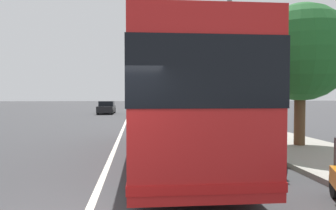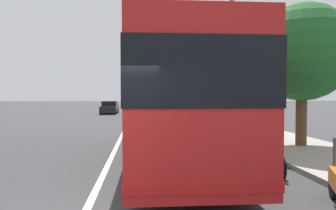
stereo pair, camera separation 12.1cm
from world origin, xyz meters
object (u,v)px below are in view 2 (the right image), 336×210
coach_bus (173,98)px  roadside_tree_mid_block (302,53)px  roadside_tree_far_block (193,76)px  car_behind_bus (110,108)px  utility_pole (232,63)px  motorcycle_mid_row (273,155)px  car_far_distant (150,108)px

coach_bus → roadside_tree_mid_block: roadside_tree_mid_block is taller
roadside_tree_far_block → car_behind_bus: bearing=74.6°
roadside_tree_far_block → utility_pole: 12.18m
motorcycle_mid_row → car_far_distant: (23.96, 2.60, 0.24)m
car_behind_bus → roadside_tree_mid_block: 25.51m
car_far_distant → roadside_tree_far_block: roadside_tree_far_block is taller
motorcycle_mid_row → utility_pole: utility_pole is taller
coach_bus → motorcycle_mid_row: size_ratio=5.24×
coach_bus → motorcycle_mid_row: bearing=-129.6°
utility_pole → roadside_tree_far_block: bearing=2.4°
car_behind_bus → car_far_distant: 5.23m
roadside_tree_mid_block → utility_pole: utility_pole is taller
coach_bus → utility_pole: 11.31m
car_behind_bus → roadside_tree_far_block: bearing=75.2°
roadside_tree_far_block → coach_bus: bearing=168.5°
car_far_distant → roadside_tree_mid_block: bearing=-168.3°
coach_bus → roadside_tree_far_block: size_ratio=1.91×
car_behind_bus → utility_pole: bearing=33.8°
coach_bus → roadside_tree_far_block: (22.06, -4.50, 2.19)m
car_behind_bus → utility_pole: utility_pole is taller
coach_bus → car_far_distant: bearing=1.4°
car_far_distant → roadside_tree_far_block: bearing=-89.8°
car_far_distant → utility_pole: size_ratio=0.54×
motorcycle_mid_row → utility_pole: (12.00, -2.54, 3.80)m
coach_bus → roadside_tree_mid_block: (1.16, -5.09, 1.70)m
motorcycle_mid_row → roadside_tree_far_block: 24.54m
car_far_distant → roadside_tree_mid_block: roadside_tree_mid_block is taller
car_behind_bus → utility_pole: size_ratio=0.48×
motorcycle_mid_row → roadside_tree_mid_block: 5.30m
motorcycle_mid_row → car_far_distant: bearing=14.9°
roadside_tree_mid_block → roadside_tree_far_block: 20.91m
motorcycle_mid_row → car_behind_bus: 27.60m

